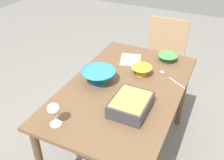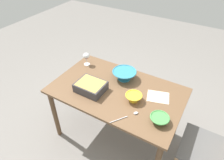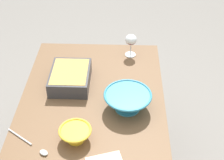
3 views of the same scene
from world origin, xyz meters
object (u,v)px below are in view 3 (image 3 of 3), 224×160
Objects in this scene: casserole_dish at (70,77)px; serving_spoon at (35,147)px; dining_table at (92,122)px; small_bowl at (75,134)px; mixing_bowl at (128,100)px; wine_glass at (131,41)px.

serving_spoon is (-0.49, 0.11, -0.04)m from casserole_dish.
small_bowl is (-0.21, 0.06, 0.13)m from dining_table.
mixing_bowl is 1.08× the size of serving_spoon.
dining_table is at bearing 96.68° from mixing_bowl.
dining_table is 0.38m from serving_spoon.
mixing_bowl is 1.60× the size of small_bowl.
small_bowl is at bearing 165.10° from dining_table.
casserole_dish is 0.39m from mixing_bowl.
casserole_dish reaches higher than serving_spoon.
small_bowl reaches higher than dining_table.
wine_glass reaches higher than dining_table.
dining_table is 8.20× the size of small_bowl.
casserole_dish is 0.44m from small_bowl.
casserole_dish is at bearing 10.83° from small_bowl.
mixing_bowl is at bearing -120.85° from casserole_dish.
mixing_bowl is at bearing -83.32° from dining_table.
casserole_dish is 1.75× the size of small_bowl.
wine_glass reaches higher than mixing_bowl.
casserole_dish is at bearing -12.52° from serving_spoon.
mixing_bowl is at bearing -56.90° from serving_spoon.
small_bowl is (-0.43, -0.08, -0.01)m from casserole_dish.
serving_spoon is at bearing 106.39° from small_bowl.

